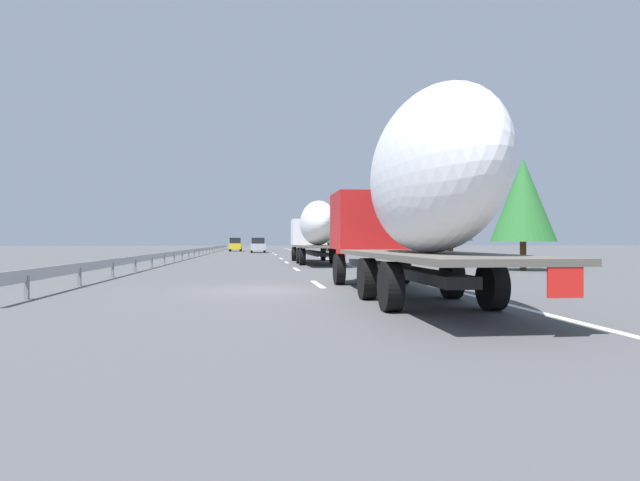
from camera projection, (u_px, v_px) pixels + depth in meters
The scene contains 22 objects.
ground_plane at pixel (259, 255), 56.02m from camera, with size 260.00×260.00×0.00m, color #4C4C4F.
lane_stripe_0 at pixel (318, 284), 18.48m from camera, with size 3.20×0.20×0.01m, color white.
lane_stripe_1 at pixel (296, 269), 28.47m from camera, with size 3.20×0.20×0.01m, color white.
lane_stripe_2 at pixel (287, 262), 37.53m from camera, with size 3.20×0.20×0.01m, color white.
lane_stripe_3 at pixel (281, 259), 45.69m from camera, with size 3.20×0.20×0.01m, color white.
lane_stripe_4 at pixel (276, 255), 59.13m from camera, with size 3.20×0.20×0.01m, color white.
lane_stripe_5 at pixel (273, 253), 68.06m from camera, with size 3.20×0.20×0.01m, color white.
edge_line_right at pixel (308, 254), 61.62m from camera, with size 110.00×0.20×0.01m, color white.
truck_lead at pixel (316, 228), 35.87m from camera, with size 14.08×2.55×4.02m.
truck_trailing at pixel (414, 191), 13.38m from camera, with size 13.01×2.55×4.83m.
car_white_van at pixel (258, 244), 100.99m from camera, with size 4.63×1.82×1.85m.
car_silver_hatch at pixel (258, 245), 69.54m from camera, with size 4.63×1.86×1.91m.
car_red_compact at pixel (258, 244), 88.38m from camera, with size 4.43×1.75×1.96m.
car_yellow_coupe at pixel (235, 245), 79.57m from camera, with size 4.22×1.75×1.97m.
road_sign at pixel (320, 234), 59.91m from camera, with size 0.10×0.90×3.36m.
tree_0 at pixel (326, 228), 85.80m from camera, with size 2.71×2.71×5.56m.
tree_1 at pixel (416, 216), 38.58m from camera, with size 2.94×2.94×5.05m.
tree_2 at pixel (329, 228), 80.24m from camera, with size 3.93×3.93×5.56m.
tree_3 at pixel (450, 208), 33.46m from camera, with size 2.67×2.67×5.59m.
tree_4 at pixel (427, 206), 36.69m from camera, with size 2.52×2.52×6.43m.
tree_5 at pixel (523, 200), 27.28m from camera, with size 3.20×3.20×5.65m.
guardrail_median at pixel (203, 249), 58.30m from camera, with size 94.00×0.10×0.76m.
Camera 1 is at (-16.37, 0.26, 1.46)m, focal length 30.55 mm.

